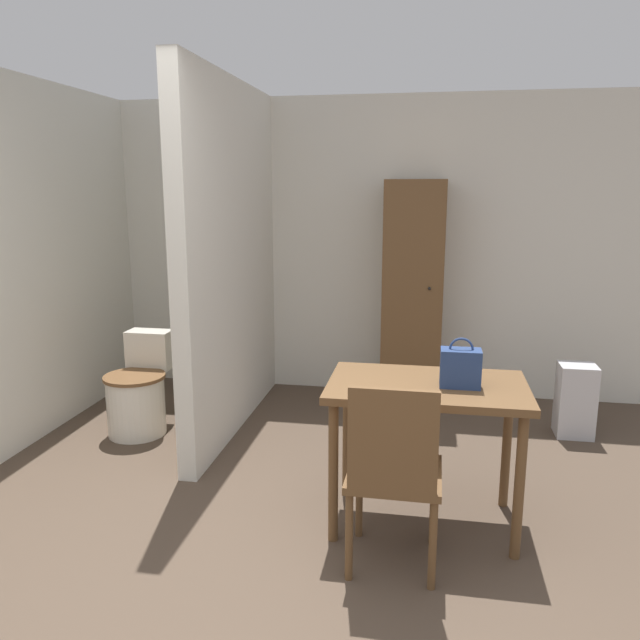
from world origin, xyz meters
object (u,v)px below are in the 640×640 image
toilet (139,394)px  handbag (460,367)px  dining_table (427,403)px  wooden_chair (394,470)px  wooden_cabinet (413,294)px  space_heater (575,400)px

toilet → handbag: handbag is taller
dining_table → handbag: (0.16, -0.02, 0.21)m
wooden_chair → toilet: bearing=144.9°
handbag → wooden_cabinet: (-0.30, 1.96, 0.03)m
toilet → wooden_cabinet: size_ratio=0.39×
handbag → toilet: bearing=156.8°
wooden_chair → toilet: (-1.93, 1.39, -0.22)m
wooden_chair → handbag: handbag is taller
wooden_cabinet → handbag: bearing=-81.4°
handbag → wooden_cabinet: 1.98m
dining_table → wooden_chair: bearing=-106.7°
handbag → space_heater: 1.79m
dining_table → space_heater: bearing=53.0°
space_heater → handbag: bearing=-122.1°
dining_table → wooden_cabinet: bearing=94.0°
dining_table → wooden_chair: (-0.14, -0.46, -0.17)m
wooden_chair → toilet: wooden_chair is taller
space_heater → wooden_chair: bearing=-122.7°
handbag → space_heater: bearing=57.9°
toilet → wooden_cabinet: wooden_cabinet is taller
dining_table → space_heater: 1.80m
wooden_chair → handbag: size_ratio=3.67×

